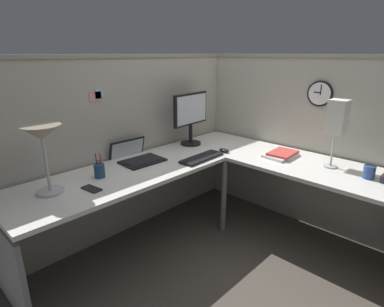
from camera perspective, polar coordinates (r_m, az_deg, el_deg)
name	(u,v)px	position (r m, az deg, el deg)	size (l,w,h in m)	color
ground_plane	(226,244)	(2.84, 6.20, -16.14)	(6.80, 6.80, 0.00)	#4C443D
cubicle_wall_back	(127,146)	(2.85, -11.87, 1.41)	(2.57, 0.12, 1.58)	#A8A393
cubicle_wall_right	(309,143)	(3.09, 20.66, 1.90)	(0.12, 2.37, 1.58)	#A8A393
desk	(222,184)	(2.41, 5.45, -5.53)	(2.35, 2.15, 0.73)	silver
monitor	(191,115)	(2.99, -0.23, 7.12)	(0.46, 0.20, 0.50)	black
laptop	(136,157)	(2.66, -10.32, -0.55)	(0.35, 0.39, 0.22)	black
keyboard	(202,158)	(2.63, 1.82, -0.79)	(0.43, 0.14, 0.02)	black
computer_mouse	(224,150)	(2.82, 5.91, 0.55)	(0.06, 0.10, 0.03)	black
desk_lamp_dome	(42,138)	(2.10, -25.84, 2.54)	(0.24, 0.24, 0.44)	#B7BABF
pen_cup	(99,170)	(2.33, -16.66, -2.99)	(0.08, 0.08, 0.18)	navy
cell_phone	(92,189)	(2.16, -17.99, -6.19)	(0.07, 0.14, 0.01)	black
book_stack	(281,154)	(2.79, 16.13, -0.17)	(0.30, 0.23, 0.04)	silver
desk_lamp_paper	(337,119)	(2.59, 25.13, 5.75)	(0.13, 0.13, 0.53)	#B7BABF
coffee_mug	(369,172)	(2.56, 29.80, -2.98)	(0.08, 0.08, 0.10)	#2D4C8C
wall_clock	(320,94)	(2.92, 22.51, 10.16)	(0.04, 0.22, 0.22)	black
pinned_note_leftmost	(95,97)	(2.56, -17.38, 9.95)	(0.10, 0.00, 0.07)	pink
pinned_note_middle	(99,93)	(2.57, -16.75, 10.58)	(0.07, 0.00, 0.08)	#99B7E5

